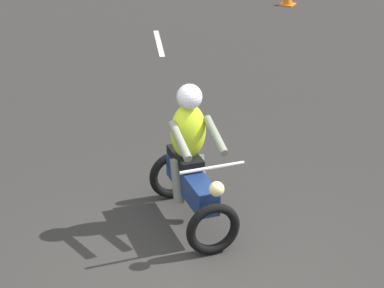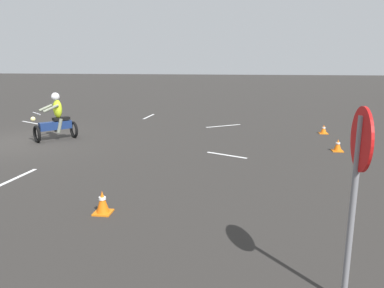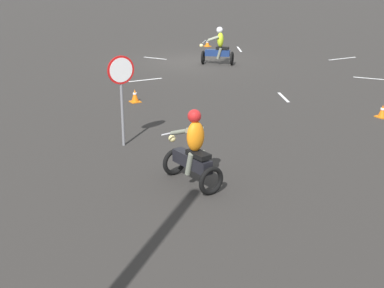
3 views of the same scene
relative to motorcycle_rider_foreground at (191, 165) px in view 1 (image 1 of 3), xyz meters
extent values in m
plane|color=#2D2B28|center=(0.55, -1.08, -0.73)|extent=(120.00, 120.00, 0.00)
torus|color=black|center=(0.50, -0.46, -0.43)|extent=(0.48, 0.51, 0.60)
torus|color=black|center=(-0.45, 0.42, -0.43)|extent=(0.48, 0.51, 0.60)
cube|color=navy|center=(0.03, -0.02, -0.21)|extent=(0.97, 0.92, 0.28)
cube|color=black|center=(-0.14, 0.13, 0.01)|extent=(0.59, 0.57, 0.10)
cylinder|color=silver|center=(0.47, -0.43, 0.27)|extent=(0.50, 0.54, 0.04)
sphere|color=#F2E08C|center=(0.56, -0.52, 0.09)|extent=(0.23, 0.23, 0.16)
ellipsoid|color=#CCEA26|center=(-0.06, 0.06, 0.37)|extent=(0.48, 0.48, 0.64)
cylinder|color=slate|center=(0.02, -0.29, 0.42)|extent=(0.46, 0.44, 0.27)
cylinder|color=slate|center=(0.29, 0.00, 0.42)|extent=(0.46, 0.44, 0.27)
cylinder|color=slate|center=(-0.14, -0.06, -0.21)|extent=(0.26, 0.25, 0.51)
cylinder|color=slate|center=(0.05, 0.15, -0.21)|extent=(0.26, 0.25, 0.51)
sphere|color=silver|center=(-0.03, 0.03, 0.79)|extent=(0.40, 0.40, 0.28)
cube|color=orange|center=(-2.45, 9.53, -0.71)|extent=(0.32, 0.32, 0.03)
cube|color=silver|center=(-3.65, 5.65, -0.72)|extent=(1.02, 1.44, 0.01)
camera|label=1|loc=(3.40, -6.52, 3.74)|focal=70.00mm
camera|label=2|loc=(12.13, 6.44, 2.05)|focal=35.00mm
camera|label=3|loc=(13.27, 19.55, 3.84)|focal=50.00mm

